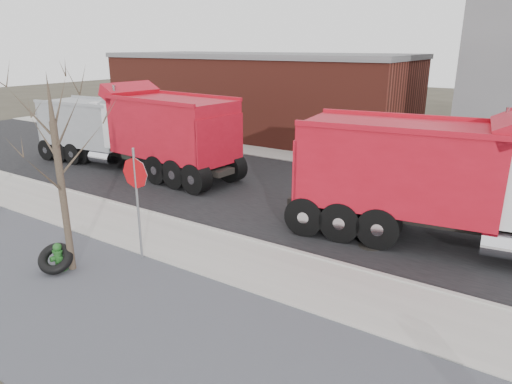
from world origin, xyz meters
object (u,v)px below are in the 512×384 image
Objects in this scene: dump_truck_grey at (103,129)px; fire_hydrant at (59,258)px; stop_sign at (136,186)px; dump_truck_red_a at (446,178)px; truck_tire at (56,258)px; dump_truck_red_b at (154,129)px.

fire_hydrant is at bearing -49.89° from dump_truck_grey.
stop_sign is 8.87m from dump_truck_red_a.
dump_truck_red_b is (-4.98, 8.63, 1.66)m from truck_tire.
stop_sign is at bearing 64.15° from fire_hydrant.
fire_hydrant is 12.05m from dump_truck_grey.
stop_sign reaches higher than fire_hydrant.
truck_tire is 0.38× the size of stop_sign.
dump_truck_red_a reaches higher than dump_truck_grey.
dump_truck_red_b reaches higher than stop_sign.
dump_truck_red_a is at bearing -8.34° from dump_truck_grey.
dump_truck_grey is at bearing 5.97° from dump_truck_red_b.
fire_hydrant is 2.80m from stop_sign.
dump_truck_red_a is 13.06m from dump_truck_red_b.
dump_truck_red_a reaches higher than stop_sign.
stop_sign is at bearing -39.51° from dump_truck_grey.
dump_truck_grey reaches higher than stop_sign.
dump_truck_red_a is at bearing 54.50° from fire_hydrant.
truck_tire is 0.12× the size of dump_truck_red_a.
dump_truck_grey reaches higher than truck_tire.
stop_sign is 11.88m from dump_truck_grey.
truck_tire is at bearing -105.78° from stop_sign.
dump_truck_red_a is (6.75, 5.75, -0.09)m from stop_sign.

